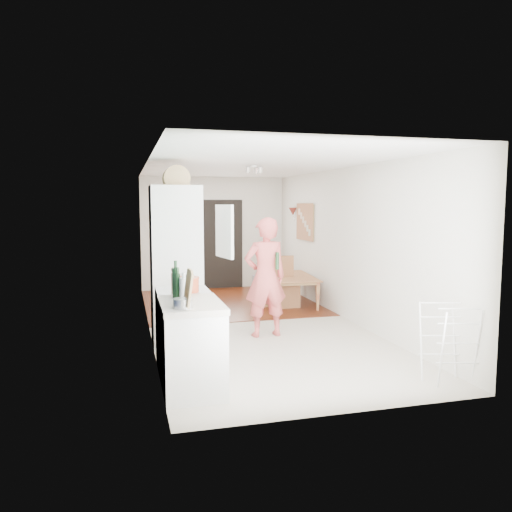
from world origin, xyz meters
name	(u,v)px	position (x,y,z in m)	size (l,w,h in m)	color
room_shell	(252,246)	(0.00, 0.00, 1.25)	(3.20, 7.00, 2.50)	silver
floor	(253,324)	(0.00, 0.00, 0.00)	(3.20, 7.00, 0.01)	beige
wood_floor_overlay	(229,302)	(0.00, 1.85, 0.01)	(3.20, 3.30, 0.01)	#63260F
sage_wall_panel	(156,209)	(-1.59, -2.00, 1.85)	(0.02, 3.00, 1.30)	slate
tile_splashback	(162,281)	(-1.59, -2.55, 1.15)	(0.02, 1.90, 0.50)	black
doorway_recess	(223,244)	(0.20, 3.48, 1.00)	(0.90, 0.04, 2.00)	black
base_cabinet	(192,349)	(-1.30, -2.55, 0.43)	(0.60, 0.90, 0.86)	white
worktop	(191,305)	(-1.30, -2.55, 0.89)	(0.62, 0.92, 0.06)	beige
range_cooker	(183,330)	(-1.30, -1.80, 0.44)	(0.60, 0.60, 0.88)	white
cooker_top	(183,291)	(-1.30, -1.80, 0.90)	(0.60, 0.60, 0.04)	silver
fridge_housing	(176,266)	(-1.27, -0.78, 1.07)	(0.66, 0.66, 2.15)	white
fridge_door	(224,231)	(-0.66, -1.08, 1.55)	(0.56, 0.04, 0.70)	white
fridge_interior	(198,230)	(-0.96, -0.78, 1.55)	(0.02, 0.52, 0.66)	white
pinboard	(305,222)	(1.58, 1.90, 1.55)	(0.03, 0.90, 0.70)	tan
pinboard_frame	(304,222)	(1.57, 1.90, 1.55)	(0.01, 0.94, 0.74)	#9E7342
wall_sconce	(293,211)	(1.54, 2.55, 1.75)	(0.18, 0.18, 0.16)	maroon
person	(265,267)	(0.01, -0.71, 1.01)	(0.74, 0.49, 2.03)	#D55754
dining_table	(291,292)	(1.10, 1.37, 0.23)	(1.33, 0.74, 0.47)	#9E7342
dining_chair	(287,282)	(0.95, 1.14, 0.47)	(0.40, 0.40, 0.94)	#9E7342
stool	(264,296)	(0.56, 1.32, 0.20)	(0.30, 0.30, 0.39)	#9E7342
grey_drape	(265,281)	(0.58, 1.33, 0.48)	(0.38, 0.38, 0.17)	gray
drying_rack	(448,343)	(1.38, -3.04, 0.43)	(0.44, 0.40, 0.86)	white
bread_bin	(176,179)	(-1.24, -0.73, 2.25)	(0.36, 0.34, 0.19)	tan
red_casserole	(187,284)	(-1.27, -1.94, 1.00)	(0.28, 0.28, 0.17)	#C84B27
steel_pan	(183,303)	(-1.41, -2.83, 0.97)	(0.19, 0.19, 0.09)	silver
held_bottle	(277,261)	(0.15, -0.82, 1.11)	(0.05, 0.05, 0.25)	#1B3D20
bottle_a	(176,283)	(-1.42, -2.26, 1.08)	(0.07, 0.07, 0.32)	#1B3D20
bottle_b	(178,286)	(-1.41, -2.35, 1.05)	(0.06, 0.06, 0.27)	#1B3D20
bottle_c	(184,289)	(-1.35, -2.41, 1.03)	(0.09, 0.09, 0.23)	beige
pepper_mill_front	(177,286)	(-1.40, -2.19, 1.03)	(0.06, 0.06, 0.21)	tan
pepper_mill_back	(174,283)	(-1.42, -2.02, 1.04)	(0.06, 0.06, 0.23)	tan
chopping_boards	(188,288)	(-1.35, -2.79, 1.10)	(0.04, 0.27, 0.37)	tan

